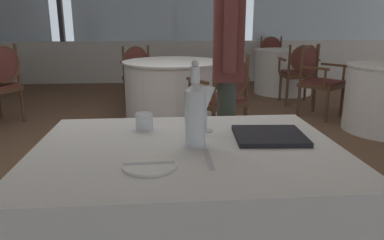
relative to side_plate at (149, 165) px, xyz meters
The scene contains 18 objects.
ground_plane 2.17m from the side_plate, 92.56° to the left, with size 15.23×15.23×0.00m, color brown.
window_wall_far 6.43m from the side_plate, 90.81° to the left, with size 11.60×0.14×2.74m.
foreground_table 0.45m from the side_plate, 52.85° to the left, with size 1.19×0.89×0.77m.
side_plate is the anchor object (origin of this frame).
butter_knife 0.01m from the side_plate, ahead, with size 0.17×0.02×0.00m, color silver.
dinner_fork 0.21m from the side_plate, 11.70° to the left, with size 0.19×0.02×0.00m, color silver.
water_bottle 0.30m from the side_plate, 49.67° to the left, with size 0.08×0.08×0.33m.
wine_glass 0.47m from the side_plate, 57.96° to the left, with size 0.08×0.08×0.20m.
water_tumbler 0.44m from the side_plate, 94.53° to the left, with size 0.08×0.08×0.07m, color white.
menu_book 0.56m from the side_plate, 28.16° to the left, with size 0.28×0.26×0.02m, color black.
background_table_0 3.35m from the side_plate, 86.70° to the left, with size 1.25×1.25×0.77m.
dining_chair_0_0 2.48m from the side_plate, 74.37° to the left, with size 0.64×0.62×0.93m.
dining_chair_0_1 4.27m from the side_plate, 93.79° to the left, with size 0.64×0.62×0.89m.
dining_chair_2_1 4.02m from the side_plate, 58.65° to the left, with size 0.66×0.65×0.95m.
background_table_3 5.50m from the side_plate, 66.50° to the left, with size 1.02×1.02×0.77m.
dining_chair_3_0 6.38m from the side_plate, 69.29° to the left, with size 0.56×0.50×0.96m.
dining_chair_3_1 4.62m from the side_plate, 62.67° to the left, with size 0.56×0.50×0.91m.
diner_person_0 1.57m from the side_plate, 70.27° to the left, with size 0.24×0.53×1.69m.
Camera 1 is at (0.14, -3.15, 1.24)m, focal length 33.40 mm.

